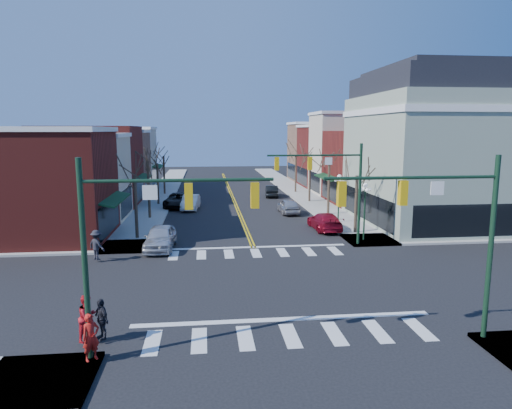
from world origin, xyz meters
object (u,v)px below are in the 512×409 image
object	(u,v)px
lamppost_corner	(365,202)
car_left_near	(160,237)
pedestrian_red_a	(91,337)
pedestrian_dark_a	(101,319)
car_left_mid	(191,202)
car_right_far	(272,191)
car_right_near	(325,221)
lamppost_midblock	(339,190)
car_left_far	(178,200)
victorian_corner	(436,147)
car_right_mid	(288,206)
pedestrian_dark_b	(97,245)
pedestrian_red_b	(88,318)

from	to	relation	value
lamppost_corner	car_left_near	world-z (taller)	lamppost_corner
pedestrian_red_a	pedestrian_dark_a	world-z (taller)	pedestrian_red_a
car_left_mid	car_right_far	world-z (taller)	car_left_mid
car_left_mid	car_right_far	distance (m)	12.64
lamppost_corner	car_right_near	world-z (taller)	lamppost_corner
car_right_near	pedestrian_dark_a	distance (m)	23.17
lamppost_midblock	car_left_far	world-z (taller)	lamppost_midblock
victorian_corner	car_left_mid	distance (m)	23.99
car_left_near	car_right_near	distance (m)	13.65
car_right_far	pedestrian_red_a	bearing A→B (deg)	78.75
lamppost_midblock	car_left_mid	xyz separation A→B (m)	(-13.02, 8.77, -2.22)
car_left_near	car_right_near	world-z (taller)	car_left_near
car_left_near	pedestrian_red_a	distance (m)	15.62
victorian_corner	lamppost_corner	distance (m)	10.89
car_right_mid	pedestrian_dark_a	bearing A→B (deg)	64.36
lamppost_midblock	pedestrian_dark_b	size ratio (longest dim) A/B	2.31
car_left_near	pedestrian_dark_a	distance (m)	13.99
car_left_mid	pedestrian_dark_b	xyz separation A→B (m)	(-5.18, -18.51, 0.35)
pedestrian_red_a	pedestrian_red_b	xyz separation A→B (m)	(-0.49, 1.59, 0.06)
car_right_far	car_left_mid	bearing A→B (deg)	46.20
victorian_corner	car_left_mid	xyz separation A→B (m)	(-21.32, 9.27, -5.92)
car_right_far	pedestrian_red_b	xyz separation A→B (m)	(-12.59, -37.98, 0.36)
lamppost_midblock	lamppost_corner	bearing A→B (deg)	-90.00
lamppost_midblock	pedestrian_red_a	size ratio (longest dim) A/B	2.58
car_right_mid	car_right_far	world-z (taller)	car_right_mid
lamppost_corner	pedestrian_dark_b	size ratio (longest dim) A/B	2.31
car_right_near	pedestrian_dark_b	bearing A→B (deg)	22.90
car_left_near	pedestrian_red_a	size ratio (longest dim) A/B	2.84
car_right_near	pedestrian_red_a	distance (m)	24.51
lamppost_corner	pedestrian_red_b	size ratio (longest dim) A/B	2.40
car_left_mid	pedestrian_dark_b	distance (m)	19.22
victorian_corner	car_left_near	world-z (taller)	victorian_corner
car_right_near	car_right_mid	bearing A→B (deg)	-79.82
lamppost_corner	pedestrian_red_a	distance (m)	22.43
lamppost_midblock	car_left_far	distance (m)	17.86
lamppost_midblock	car_right_near	bearing A→B (deg)	-128.41
pedestrian_dark_b	car_left_mid	bearing A→B (deg)	-68.19
pedestrian_red_a	car_right_far	bearing A→B (deg)	36.17
lamppost_corner	car_right_far	bearing A→B (deg)	98.24
lamppost_corner	pedestrian_red_a	world-z (taller)	lamppost_corner
car_right_far	pedestrian_red_a	world-z (taller)	pedestrian_red_a
car_right_near	pedestrian_dark_a	world-z (taller)	pedestrian_dark_a
car_right_far	pedestrian_dark_b	bearing A→B (deg)	66.76
pedestrian_dark_b	car_left_far	bearing A→B (deg)	-63.23
car_right_far	pedestrian_red_b	world-z (taller)	pedestrian_red_b
car_left_mid	car_right_far	xyz separation A→B (m)	(9.62, 8.20, -0.05)
car_left_far	pedestrian_dark_b	distance (m)	20.38
car_left_near	car_right_mid	distance (m)	16.73
victorian_corner	car_left_near	size ratio (longest dim) A/B	2.99
car_left_far	lamppost_midblock	bearing A→B (deg)	-30.23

